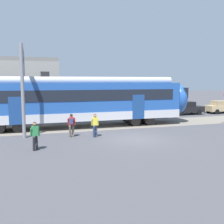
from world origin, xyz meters
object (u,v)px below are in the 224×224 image
Objects in this scene: parked_car_black at (186,108)px; parked_car_tan at (221,107)px; pedestrian_red at (71,123)px; pedestrian_green at (35,133)px; pedestrian_yellow at (95,123)px.

parked_car_black is 4.91m from parked_car_tan.
pedestrian_red is 17.20m from parked_car_black.
parked_car_black is (14.96, 8.48, -0.21)m from pedestrian_red.
parked_car_tan is (22.42, 11.39, -0.21)m from pedestrian_green.
pedestrian_green is 0.41× the size of parked_car_black.
pedestrian_green is 0.41× the size of parked_car_tan.
pedestrian_yellow is at bearing 30.72° from pedestrian_green.
parked_car_tan is (18.29, 8.94, -0.21)m from pedestrian_yellow.
pedestrian_green and pedestrian_red have the same top height.
pedestrian_green is 1.00× the size of pedestrian_red.
pedestrian_yellow is 0.41× the size of parked_car_black.
parked_car_tan is at bearing 22.96° from pedestrian_red.
pedestrian_red is 1.67m from pedestrian_yellow.
parked_car_black and parked_car_tan have the same top height.
parked_car_tan is at bearing -0.65° from parked_car_black.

